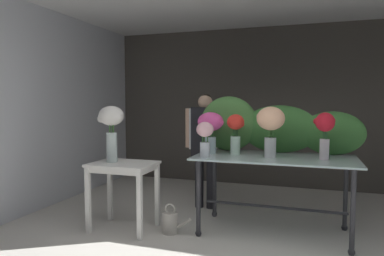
# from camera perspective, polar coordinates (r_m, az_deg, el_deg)

# --- Properties ---
(ground_plane) EXTENTS (8.78, 8.78, 0.00)m
(ground_plane) POSITION_cam_1_polar(r_m,az_deg,el_deg) (4.65, 7.51, -14.44)
(ground_plane) COLOR silver
(wall_back) EXTENTS (5.47, 0.12, 2.79)m
(wall_back) POSITION_cam_1_polar(r_m,az_deg,el_deg) (6.38, 11.03, 3.35)
(wall_back) COLOR #4C4742
(wall_back) RESTS_ON ground
(wall_left) EXTENTS (0.12, 4.11, 2.79)m
(wall_left) POSITION_cam_1_polar(r_m,az_deg,el_deg) (5.60, -21.03, 3.03)
(wall_left) COLOR silver
(wall_left) RESTS_ON ground
(display_table_glass) EXTENTS (1.76, 0.90, 0.88)m
(display_table_glass) POSITION_cam_1_polar(r_m,az_deg,el_deg) (4.06, 13.20, -6.52)
(display_table_glass) COLOR silver
(display_table_glass) RESTS_ON ground
(side_table_white) EXTENTS (0.73, 0.54, 0.79)m
(side_table_white) POSITION_cam_1_polar(r_m,az_deg,el_deg) (4.17, -11.11, -7.11)
(side_table_white) COLOR white
(side_table_white) RESTS_ON ground
(florist) EXTENTS (0.58, 0.24, 1.60)m
(florist) POSITION_cam_1_polar(r_m,az_deg,el_deg) (4.88, 2.12, -1.70)
(florist) COLOR #232328
(florist) RESTS_ON ground
(foliage_backdrop) EXTENTS (1.94, 0.31, 0.68)m
(foliage_backdrop) POSITION_cam_1_polar(r_m,az_deg,el_deg) (4.35, 12.01, 0.11)
(foliage_backdrop) COLOR #477F3D
(foliage_backdrop) RESTS_ON display_table_glass
(vase_peach_ranunculus) EXTENTS (0.31, 0.31, 0.56)m
(vase_peach_ranunculus) POSITION_cam_1_polar(r_m,az_deg,el_deg) (3.93, 12.67, 0.69)
(vase_peach_ranunculus) COLOR silver
(vase_peach_ranunculus) RESTS_ON display_table_glass
(vase_crimson_carnations) EXTENTS (0.22, 0.20, 0.50)m
(vase_crimson_carnations) POSITION_cam_1_polar(r_m,az_deg,el_deg) (3.94, 20.81, -0.22)
(vase_crimson_carnations) COLOR silver
(vase_crimson_carnations) RESTS_ON display_table_glass
(vase_scarlet_lilies) EXTENTS (0.21, 0.20, 0.47)m
(vase_scarlet_lilies) POSITION_cam_1_polar(r_m,az_deg,el_deg) (4.08, 7.09, -0.40)
(vase_scarlet_lilies) COLOR silver
(vase_scarlet_lilies) RESTS_ON display_table_glass
(vase_blush_hydrangea) EXTENTS (0.19, 0.19, 0.39)m
(vase_blush_hydrangea) POSITION_cam_1_polar(r_m,az_deg,el_deg) (3.87, 2.10, -1.25)
(vase_blush_hydrangea) COLOR silver
(vase_blush_hydrangea) RESTS_ON display_table_glass
(vase_fuchsia_snapdragons) EXTENTS (0.32, 0.31, 0.49)m
(vase_fuchsia_snapdragons) POSITION_cam_1_polar(r_m,az_deg,el_deg) (4.16, 3.07, 0.31)
(vase_fuchsia_snapdragons) COLOR silver
(vase_fuchsia_snapdragons) RESTS_ON display_table_glass
(vase_white_roses_tall) EXTENTS (0.31, 0.29, 0.66)m
(vase_white_roses_tall) POSITION_cam_1_polar(r_m,az_deg,el_deg) (4.17, -13.01, 0.47)
(vase_white_roses_tall) COLOR silver
(vase_white_roses_tall) RESTS_ON side_table_white
(watering_can) EXTENTS (0.35, 0.18, 0.34)m
(watering_can) POSITION_cam_1_polar(r_m,az_deg,el_deg) (4.12, -3.51, -15.02)
(watering_can) COLOR #B7B2A8
(watering_can) RESTS_ON ground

